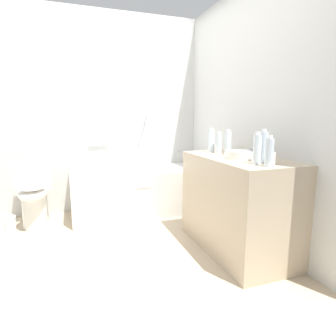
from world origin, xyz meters
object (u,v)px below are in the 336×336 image
Objects in this scene: sink_basin at (242,155)px; toilet_paper_roll at (10,222)px; bathtub at (140,190)px; drinking_glass_1 at (215,148)px; sink_faucet at (259,153)px; water_bottle_0 at (263,147)px; water_bottle_3 at (219,143)px; water_bottle_4 at (211,141)px; water_bottle_1 at (257,149)px; drinking_glass_0 at (270,158)px; toilet at (34,193)px; water_bottle_5 at (269,152)px; water_bottle_2 at (228,143)px.

sink_basin is 2.57m from toilet_paper_roll.
bathtub reaches higher than drinking_glass_1.
toilet_paper_roll is at bearing 149.44° from sink_faucet.
water_bottle_0 is 0.63m from water_bottle_3.
sink_faucet is 0.53m from water_bottle_4.
bathtub reaches higher than sink_faucet.
bathtub is at bearing 119.18° from sink_faucet.
bathtub reaches higher than sink_basin.
drinking_glass_0 is at bearing -36.49° from water_bottle_1.
sink_faucet is 0.73× the size of water_bottle_3.
water_bottle_4 reaches higher than drinking_glass_0.
drinking_glass_0 reaches higher than toilet.
sink_faucet is 0.42m from water_bottle_3.
water_bottle_5 is at bearing -98.20° from sink_basin.
sink_basin is at bearing 91.54° from drinking_glass_0.
water_bottle_0 is 0.18m from water_bottle_5.
sink_faucet is at bearing 50.44° from water_bottle_1.
bathtub is at bearing 107.41° from water_bottle_1.
water_bottle_5 reaches higher than sink_basin.
water_bottle_4 is (-0.06, 0.72, -0.01)m from water_bottle_0.
water_bottle_4 is at bearing 63.39° from toilet.
water_bottle_4 is (-0.05, 0.47, 0.08)m from sink_basin.
sink_basin is (0.58, -1.34, 0.59)m from bathtub.
toilet_paper_roll is (-2.08, 0.80, -0.83)m from drinking_glass_1.
sink_basin is 1.35× the size of water_bottle_3.
water_bottle_0 reaches higher than water_bottle_2.
drinking_glass_1 is (0.02, 0.51, 0.01)m from sink_basin.
water_bottle_2 is at bearing 85.68° from water_bottle_5.
water_bottle_0 reaches higher than water_bottle_5.
drinking_glass_1 is (0.01, 0.86, -0.01)m from drinking_glass_0.
bathtub is 12.71× the size of toilet_paper_roll.
water_bottle_0 is at bearing 48.07° from toilet.
bathtub is 10.97× the size of sink_faucet.
drinking_glass_0 is at bearing 46.34° from toilet.
sink_faucet is 0.30m from water_bottle_2.
water_bottle_1 is at bearing 143.51° from drinking_glass_0.
water_bottle_1 is at bearing -96.41° from drinking_glass_1.
water_bottle_5 is at bearing -94.96° from drinking_glass_1.
water_bottle_2 is 0.57m from drinking_glass_0.
bathtub reaches higher than water_bottle_4.
water_bottle_2 reaches higher than water_bottle_5.
toilet is 2.41m from water_bottle_1.
water_bottle_0 is 2.75× the size of drinking_glass_0.
drinking_glass_0 is at bearing -87.93° from water_bottle_2.
toilet is 2.84× the size of water_bottle_0.
water_bottle_1 is (-0.07, -0.29, 0.08)m from sink_basin.
water_bottle_1 is 0.13m from water_bottle_5.
water_bottle_2 reaches higher than toilet_paper_roll.
water_bottle_4 is 1.84× the size of toilet_paper_roll.
sink_basin reaches higher than toilet.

